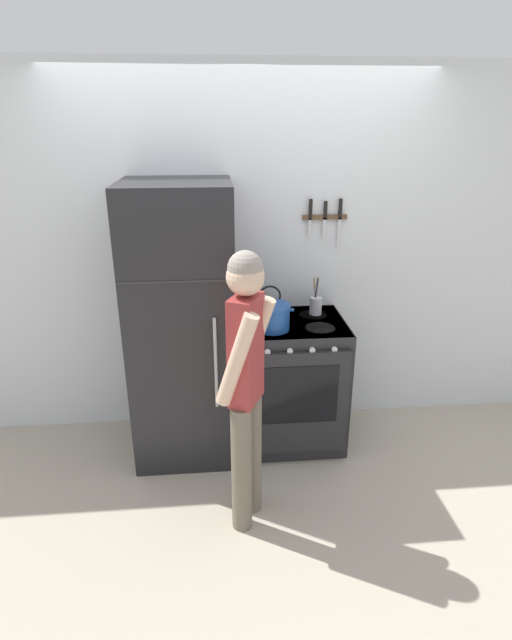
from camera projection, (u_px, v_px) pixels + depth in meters
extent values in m
plane|color=#B2A893|center=(247.00, 415.00, 3.97)|extent=(14.00, 14.00, 0.00)
cube|color=silver|center=(245.00, 258.00, 3.52)|extent=(10.00, 0.06, 2.55)
cube|color=black|center=(183.00, 326.00, 3.28)|extent=(0.67, 0.67, 1.85)
cube|color=#2D2D2D|center=(176.00, 282.00, 2.81)|extent=(0.66, 0.01, 0.01)
cylinder|color=#B2B5BA|center=(216.00, 364.00, 3.01)|extent=(0.02, 0.02, 0.59)
cube|color=#232326|center=(292.00, 381.00, 3.54)|extent=(0.71, 0.61, 0.91)
cube|color=black|center=(293.00, 323.00, 3.38)|extent=(0.69, 0.60, 0.02)
cube|color=black|center=(298.00, 403.00, 3.29)|extent=(0.61, 0.05, 0.69)
cylinder|color=black|center=(272.00, 330.00, 3.25)|extent=(0.19, 0.19, 0.01)
cylinder|color=black|center=(320.00, 328.00, 3.28)|extent=(0.19, 0.19, 0.01)
cylinder|color=black|center=(268.00, 316.00, 3.47)|extent=(0.19, 0.19, 0.01)
cylinder|color=black|center=(313.00, 315.00, 3.50)|extent=(0.19, 0.19, 0.01)
cylinder|color=silver|center=(267.00, 352.00, 3.09)|extent=(0.04, 0.02, 0.04)
cylinder|color=silver|center=(290.00, 351.00, 3.10)|extent=(0.04, 0.02, 0.04)
cylinder|color=silver|center=(312.00, 350.00, 3.11)|extent=(0.04, 0.02, 0.04)
cylinder|color=silver|center=(334.00, 349.00, 3.12)|extent=(0.04, 0.02, 0.04)
cube|color=#232326|center=(299.00, 404.00, 3.24)|extent=(0.65, 0.03, 0.73)
cube|color=black|center=(300.00, 395.00, 3.19)|extent=(0.49, 0.01, 0.41)
cylinder|color=#1E4C9E|center=(272.00, 318.00, 3.22)|extent=(0.22, 0.22, 0.15)
cylinder|color=#1E4C9E|center=(273.00, 306.00, 3.19)|extent=(0.23, 0.23, 0.02)
sphere|color=black|center=(273.00, 303.00, 3.18)|extent=(0.03, 0.03, 0.03)
cylinder|color=#1E4C9E|center=(254.00, 311.00, 3.19)|extent=(0.03, 0.02, 0.02)
cylinder|color=#1E4C9E|center=(291.00, 310.00, 3.21)|extent=(0.03, 0.02, 0.02)
cylinder|color=silver|center=(270.00, 310.00, 3.46)|extent=(0.20, 0.20, 0.09)
cone|color=silver|center=(270.00, 303.00, 3.44)|extent=(0.19, 0.19, 0.02)
sphere|color=black|center=(270.00, 300.00, 3.43)|extent=(0.02, 0.02, 0.02)
cone|color=silver|center=(284.00, 308.00, 3.46)|extent=(0.11, 0.03, 0.09)
torus|color=black|center=(270.00, 296.00, 3.42)|extent=(0.16, 0.01, 0.16)
cylinder|color=#B7BABF|center=(316.00, 306.00, 3.48)|extent=(0.09, 0.09, 0.12)
cylinder|color=#9E7547|center=(315.00, 294.00, 3.47)|extent=(0.04, 0.02, 0.24)
cylinder|color=#232326|center=(316.00, 294.00, 3.46)|extent=(0.03, 0.02, 0.24)
cylinder|color=#B2B5BA|center=(314.00, 298.00, 3.48)|extent=(0.03, 0.03, 0.18)
cylinder|color=#6B6051|center=(242.00, 469.00, 2.74)|extent=(0.11, 0.11, 0.78)
cylinder|color=#6B6051|center=(252.00, 453.00, 2.88)|extent=(0.11, 0.11, 0.78)
cube|color=#9E3333|center=(246.00, 351.00, 2.56)|extent=(0.21, 0.25, 0.59)
cylinder|color=beige|center=(237.00, 360.00, 2.45)|extent=(0.25, 0.17, 0.52)
cylinder|color=beige|center=(254.00, 342.00, 2.66)|extent=(0.25, 0.17, 0.52)
sphere|color=beige|center=(245.00, 277.00, 2.41)|extent=(0.19, 0.19, 0.19)
sphere|color=gray|center=(245.00, 268.00, 2.39)|extent=(0.17, 0.17, 0.17)
cube|color=brown|center=(325.00, 217.00, 3.43)|extent=(0.31, 0.02, 0.03)
cube|color=silver|center=(310.00, 228.00, 3.44)|extent=(0.02, 0.00, 0.15)
cube|color=black|center=(311.00, 208.00, 3.38)|extent=(0.02, 0.02, 0.12)
cube|color=silver|center=(324.00, 228.00, 3.45)|extent=(0.02, 0.00, 0.15)
cube|color=black|center=(325.00, 209.00, 3.40)|extent=(0.02, 0.02, 0.11)
cube|color=silver|center=(339.00, 232.00, 3.47)|extent=(0.02, 0.00, 0.21)
cube|color=black|center=(340.00, 208.00, 3.40)|extent=(0.02, 0.02, 0.13)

